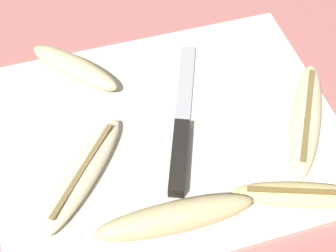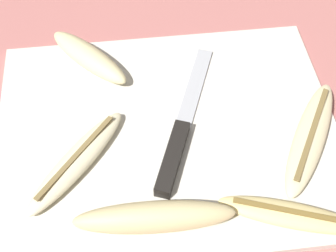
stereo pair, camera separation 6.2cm
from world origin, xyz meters
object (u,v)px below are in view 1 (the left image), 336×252
(knife, at_px, (180,140))
(banana_mellow_near, at_px, (175,218))
(banana_soft_right, at_px, (74,68))
(banana_golden_short, at_px, (303,195))
(banana_cream_curved, at_px, (306,117))
(banana_bright_far, at_px, (84,173))

(knife, bearing_deg, banana_mellow_near, -89.19)
(knife, bearing_deg, banana_soft_right, 146.05)
(banana_golden_short, relative_size, banana_cream_curved, 0.90)
(banana_cream_curved, distance_m, banana_soft_right, 0.33)
(banana_cream_curved, bearing_deg, banana_bright_far, -179.60)
(banana_golden_short, bearing_deg, banana_soft_right, 129.33)
(banana_bright_far, distance_m, banana_mellow_near, 0.13)
(knife, distance_m, banana_soft_right, 0.20)
(banana_mellow_near, bearing_deg, banana_cream_curved, 23.73)
(knife, xyz_separation_m, banana_golden_short, (0.12, -0.12, 0.00))
(banana_bright_far, xyz_separation_m, banana_mellow_near, (0.09, -0.09, 0.01))
(banana_golden_short, relative_size, banana_mellow_near, 0.91)
(banana_cream_curved, relative_size, banana_soft_right, 1.38)
(banana_golden_short, distance_m, banana_cream_curved, 0.12)
(banana_cream_curved, bearing_deg, banana_soft_right, 148.62)
(banana_bright_far, xyz_separation_m, banana_cream_curved, (0.30, 0.00, -0.00))
(knife, height_order, banana_golden_short, banana_golden_short)
(banana_mellow_near, bearing_deg, knife, 69.44)
(banana_cream_curved, bearing_deg, knife, 175.62)
(knife, relative_size, banana_bright_far, 1.54)
(knife, height_order, banana_mellow_near, banana_mellow_near)
(knife, bearing_deg, banana_cream_curved, 16.99)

